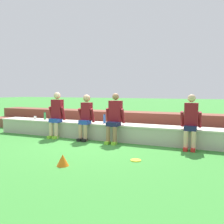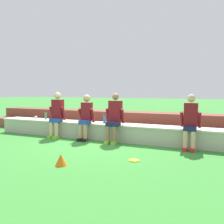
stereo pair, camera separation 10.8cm
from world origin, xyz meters
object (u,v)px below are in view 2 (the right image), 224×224
object	(u,v)px
person_far_left	(57,113)
sports_cone	(61,160)
water_bottle_near_right	(104,119)
frisbee	(134,160)
plastic_cup_right_end	(36,117)
person_center	(114,117)
person_left_of_center	(86,116)
water_bottle_mid_left	(46,116)
person_right_of_center	(190,121)

from	to	relation	value
person_far_left	sports_cone	size ratio (longest dim) A/B	5.91
water_bottle_near_right	frisbee	bearing A→B (deg)	-49.21
plastic_cup_right_end	sports_cone	distance (m)	4.03
person_center	frisbee	distance (m)	1.97
person_far_left	person_left_of_center	size ratio (longest dim) A/B	1.05
person_left_of_center	sports_cone	world-z (taller)	person_left_of_center
person_center	water_bottle_mid_left	xyz separation A→B (m)	(-2.70, 0.37, -0.12)
frisbee	person_center	bearing A→B (deg)	126.34
person_left_of_center	water_bottle_near_right	world-z (taller)	person_left_of_center
person_far_left	sports_cone	xyz separation A→B (m)	(1.85, -2.38, -0.64)
person_right_of_center	person_left_of_center	bearing A→B (deg)	-179.76
water_bottle_near_right	water_bottle_mid_left	bearing A→B (deg)	178.39
frisbee	person_far_left	bearing A→B (deg)	154.07
person_left_of_center	frisbee	world-z (taller)	person_left_of_center
person_right_of_center	frisbee	bearing A→B (deg)	-122.86
water_bottle_mid_left	person_far_left	bearing A→B (deg)	-26.24
sports_cone	water_bottle_near_right	bearing A→B (deg)	97.02
person_right_of_center	plastic_cup_right_end	xyz separation A→B (m)	(-5.14, 0.32, -0.18)
person_right_of_center	sports_cone	world-z (taller)	person_right_of_center
person_far_left	person_center	size ratio (longest dim) A/B	1.02
plastic_cup_right_end	water_bottle_mid_left	bearing A→B (deg)	6.35
person_left_of_center	person_center	size ratio (longest dim) A/B	0.97
person_left_of_center	person_right_of_center	xyz separation A→B (m)	(2.97, 0.01, 0.01)
person_left_of_center	plastic_cup_right_end	xyz separation A→B (m)	(-2.17, 0.33, -0.17)
person_left_of_center	water_bottle_mid_left	bearing A→B (deg)	168.19
plastic_cup_right_end	person_center	bearing A→B (deg)	-6.03
person_left_of_center	water_bottle_mid_left	size ratio (longest dim) A/B	5.09
water_bottle_near_right	person_left_of_center	bearing A→B (deg)	-146.55
person_left_of_center	person_center	bearing A→B (deg)	0.25
person_far_left	person_left_of_center	world-z (taller)	person_far_left
person_right_of_center	plastic_cup_right_end	world-z (taller)	person_right_of_center
person_right_of_center	plastic_cup_right_end	bearing A→B (deg)	176.46
person_left_of_center	person_center	xyz separation A→B (m)	(0.92, 0.00, 0.02)
person_far_left	water_bottle_mid_left	xyz separation A→B (m)	(-0.73, 0.36, -0.14)
person_right_of_center	water_bottle_near_right	world-z (taller)	person_right_of_center
water_bottle_near_right	water_bottle_mid_left	world-z (taller)	water_bottle_near_right
water_bottle_mid_left	plastic_cup_right_end	size ratio (longest dim) A/B	2.53
person_center	sports_cone	distance (m)	2.45
person_left_of_center	person_far_left	bearing A→B (deg)	179.32
person_center	frisbee	bearing A→B (deg)	-53.66
person_far_left	person_center	xyz separation A→B (m)	(1.97, -0.01, -0.02)
person_far_left	person_right_of_center	bearing A→B (deg)	-0.00
person_far_left	person_right_of_center	world-z (taller)	person_far_left
person_far_left	person_left_of_center	distance (m)	1.05
person_left_of_center	sports_cone	size ratio (longest dim) A/B	5.62
plastic_cup_right_end	person_far_left	bearing A→B (deg)	-15.89
water_bottle_mid_left	plastic_cup_right_end	distance (m)	0.39
water_bottle_near_right	sports_cone	bearing A→B (deg)	-82.98
person_right_of_center	water_bottle_mid_left	distance (m)	4.77
person_far_left	frisbee	distance (m)	3.48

